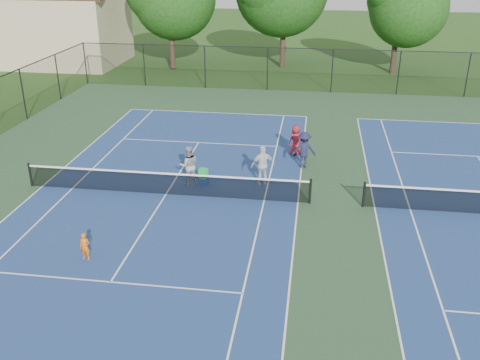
# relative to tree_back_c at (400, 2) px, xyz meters

# --- Properties ---
(ground) EXTENTS (140.00, 140.00, 0.00)m
(ground) POSITION_rel_tree_back_c_xyz_m (-5.00, -25.00, -5.48)
(ground) COLOR #234716
(ground) RESTS_ON ground
(court_pad) EXTENTS (36.00, 36.00, 0.01)m
(court_pad) POSITION_rel_tree_back_c_xyz_m (-5.00, -25.00, -5.48)
(court_pad) COLOR #28482E
(court_pad) RESTS_ON ground
(tennis_court_left) EXTENTS (12.00, 23.83, 1.07)m
(tennis_court_left) POSITION_rel_tree_back_c_xyz_m (-12.00, -25.00, -5.38)
(tennis_court_left) COLOR navy
(tennis_court_left) RESTS_ON ground
(perimeter_fence) EXTENTS (36.08, 36.08, 3.02)m
(perimeter_fence) POSITION_rel_tree_back_c_xyz_m (-5.00, -25.00, -3.88)
(perimeter_fence) COLOR black
(perimeter_fence) RESTS_ON ground
(tree_back_c) EXTENTS (6.00, 6.00, 8.40)m
(tree_back_c) POSITION_rel_tree_back_c_xyz_m (0.00, 0.00, 0.00)
(tree_back_c) COLOR #2D2116
(tree_back_c) RESTS_ON ground
(clapboard_house) EXTENTS (10.80, 8.10, 7.65)m
(clapboard_house) POSITION_rel_tree_back_c_xyz_m (-28.00, -0.00, -2.39)
(clapboard_house) COLOR tan
(clapboard_house) RESTS_ON ground
(child_player) EXTENTS (0.37, 0.26, 0.97)m
(child_player) POSITION_rel_tree_back_c_xyz_m (-13.27, -30.24, -5.00)
(child_player) COLOR orange
(child_player) RESTS_ON ground
(instructor) EXTENTS (1.03, 0.92, 1.74)m
(instructor) POSITION_rel_tree_back_c_xyz_m (-11.27, -23.80, -4.61)
(instructor) COLOR #9A9A9D
(instructor) RESTS_ON ground
(bystander_a) EXTENTS (1.12, 0.79, 1.77)m
(bystander_a) POSITION_rel_tree_back_c_xyz_m (-8.12, -23.36, -4.59)
(bystander_a) COLOR silver
(bystander_a) RESTS_ON ground
(bystander_b) EXTENTS (1.19, 0.80, 1.72)m
(bystander_b) POSITION_rel_tree_back_c_xyz_m (-6.44, -21.17, -4.62)
(bystander_b) COLOR #1B1D3C
(bystander_b) RESTS_ON ground
(bystander_c) EXTENTS (0.88, 0.80, 1.51)m
(bystander_c) POSITION_rel_tree_back_c_xyz_m (-6.89, -19.58, -4.73)
(bystander_c) COLOR maroon
(bystander_c) RESTS_ON ground
(ball_crate) EXTENTS (0.46, 0.42, 0.32)m
(ball_crate) POSITION_rel_tree_back_c_xyz_m (-10.65, -23.79, -5.32)
(ball_crate) COLOR #163D97
(ball_crate) RESTS_ON ground
(ball_hopper) EXTENTS (0.42, 0.38, 0.43)m
(ball_hopper) POSITION_rel_tree_back_c_xyz_m (-10.65, -23.79, -4.95)
(ball_hopper) COLOR green
(ball_hopper) RESTS_ON ball_crate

